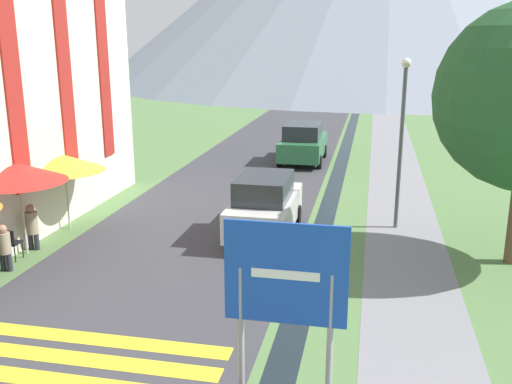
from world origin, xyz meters
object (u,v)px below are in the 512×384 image
Objects in this scene: streetlamp at (402,130)px; road_sign at (285,289)px; parked_car_far at (303,143)px; cafe_umbrella_middle_red at (18,173)px; cafe_chair_middle at (10,242)px; person_seated_far at (4,245)px; cafe_umbrella_rear_yellow at (64,163)px; person_seated_near at (32,225)px; parked_car_near at (265,205)px.

road_sign is at bearing -102.10° from streetlamp.
cafe_umbrella_middle_red is at bearing -113.80° from parked_car_far.
cafe_chair_middle is (-5.88, -13.68, -0.40)m from parked_car_far.
parked_car_far is at bearing 66.20° from cafe_umbrella_middle_red.
parked_car_far reaches higher than person_seated_far.
parked_car_far reaches higher than cafe_chair_middle.
cafe_umbrella_middle_red is at bearing -91.56° from cafe_umbrella_rear_yellow.
parked_car_far is 14.07m from person_seated_near.
cafe_umbrella_middle_red is (0.09, 0.55, 1.71)m from cafe_chair_middle.
cafe_umbrella_middle_red is at bearing -156.57° from streetlamp.
person_seated_far is at bearing -146.11° from parked_car_near.
parked_car_near is at bearing 5.43° from cafe_umbrella_rear_yellow.
person_seated_near reaches higher than person_seated_far.
parked_car_near is 3.02× the size of person_seated_near.
parked_car_near is 4.55× the size of cafe_chair_middle.
cafe_umbrella_rear_yellow reaches higher than person_seated_near.
parked_car_near is at bearing -88.99° from parked_car_far.
road_sign is 10.54m from cafe_umbrella_rear_yellow.
streetlamp is at bearing 22.02° from parked_car_near.
cafe_chair_middle is at bearing -93.12° from cafe_umbrella_rear_yellow.
cafe_umbrella_middle_red is 1.05× the size of cafe_umbrella_rear_yellow.
parked_car_near is 6.05m from cafe_umbrella_rear_yellow.
road_sign is at bearing -43.03° from cafe_umbrella_rear_yellow.
person_seated_near is at bearing -157.96° from parked_car_near.
road_sign is 1.27× the size of cafe_umbrella_rear_yellow.
cafe_umbrella_rear_yellow reaches higher than person_seated_far.
streetlamp is (3.96, -8.90, 2.09)m from parked_car_far.
cafe_chair_middle is 0.66× the size of person_seated_near.
cafe_umbrella_middle_red is 2.07× the size of person_seated_far.
cafe_umbrella_middle_red is 10.65m from streetlamp.
cafe_umbrella_middle_red reaches higher than cafe_umbrella_rear_yellow.
parked_car_far is 1.66× the size of cafe_umbrella_middle_red.
road_sign is 1.21× the size of cafe_umbrella_middle_red.
road_sign is at bearing -11.87° from cafe_chair_middle.
cafe_umbrella_rear_yellow is (-7.70, 7.19, 0.07)m from road_sign.
cafe_umbrella_rear_yellow is 9.96m from streetlamp.
streetlamp is (9.69, 2.09, 0.97)m from cafe_umbrella_rear_yellow.
cafe_umbrella_rear_yellow is 2.27m from person_seated_near.
cafe_umbrella_middle_red reaches higher than parked_car_far.
person_seated_near is (-7.73, 5.35, -1.25)m from road_sign.
cafe_umbrella_middle_red is (-7.76, 5.05, 0.27)m from road_sign.
cafe_umbrella_middle_red is 1.96m from person_seated_far.
cafe_chair_middle is at bearing -154.11° from streetlamp.
person_seated_far is at bearing -80.25° from cafe_umbrella_middle_red.
cafe_umbrella_rear_yellow reaches higher than parked_car_near.
person_seated_near is 0.25× the size of streetlamp.
road_sign is 8.59m from person_seated_far.
person_seated_near is at bearing -90.92° from cafe_umbrella_rear_yellow.
cafe_chair_middle is 0.17× the size of streetlamp.
road_sign reaches higher than cafe_umbrella_middle_red.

